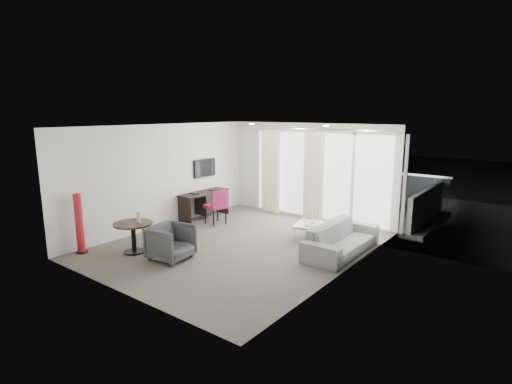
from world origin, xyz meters
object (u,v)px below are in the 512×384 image
Objects in this scene: desk at (204,205)px; rattan_chair_a at (355,200)px; red_lamp at (79,224)px; desk_chair at (215,207)px; sofa at (342,239)px; tub_armchair at (171,242)px; rattan_chair_b at (387,199)px; round_table at (134,238)px; coffee_table at (313,232)px.

rattan_chair_a reaches higher than desk.
desk_chair is at bearing 76.99° from red_lamp.
sofa is (4.25, -0.27, -0.06)m from desk.
rattan_chair_b is at bearing -24.79° from tub_armchair.
round_table is 0.95m from tub_armchair.
round_table is at bearing 95.03° from tub_armchair.
tub_armchair is (1.04, -2.41, -0.11)m from desk_chair.
coffee_table is 2.76m from rattan_chair_a.
sofa is 3.36m from rattan_chair_a.
red_lamp reaches higher than rattan_chair_a.
tub_armchair is at bearing -107.02° from rattan_chair_b.
desk_chair reaches higher than round_table.
round_table is 1.04× the size of tub_armchair.
desk is at bearing 105.12° from round_table.
tub_armchair is at bearing 133.40° from sofa.
red_lamp reaches higher than tub_armchair.
rattan_chair_b is (-0.48, 4.03, 0.07)m from sofa.
rattan_chair_a is at bearing 67.70° from round_table.
desk is 0.73m from desk_chair.
desk is 2.02× the size of tub_armchair.
sofa is (2.55, 2.41, -0.04)m from tub_armchair.
red_lamp is (-0.76, -3.30, 0.16)m from desk_chair.
desk is 3.57m from red_lamp.
rattan_chair_a reaches higher than coffee_table.
sofa is at bearing 36.87° from round_table.
rattan_chair_a is 1.10× the size of rattan_chair_b.
coffee_table is at bearing 47.45° from red_lamp.
round_table is 4.34m from sofa.
red_lamp is 2.02m from tub_armchair.
red_lamp is 1.63× the size of tub_armchair.
sofa is at bearing -3.63° from desk.
rattan_chair_b is at bearing 66.45° from desk_chair.
round_table is 3.97m from coffee_table.
red_lamp is 1.59× the size of coffee_table.
red_lamp reaches higher than round_table.
desk_chair is 1.22× the size of rattan_chair_b.
sofa is 4.06m from rattan_chair_b.
rattan_chair_a is at bearing 42.71° from desk.
desk_chair is at bearing 16.21° from tub_armchair.
tub_armchair is (1.71, -2.68, -0.01)m from desk.
rattan_chair_b reaches higher than desk.
tub_armchair reaches higher than round_table.
desk_chair is 3.39m from red_lamp.
rattan_chair_b is at bearing 68.40° from rattan_chair_a.
red_lamp is (-0.09, -3.56, 0.26)m from desk.
tub_armchair is (0.93, 0.20, 0.03)m from round_table.
coffee_table is (2.55, 3.04, -0.14)m from round_table.
rattan_chair_a reaches higher than rattan_chair_b.
desk_chair is 2.62m from round_table.
rattan_chair_a is (-1.10, 3.18, 0.11)m from sofa.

